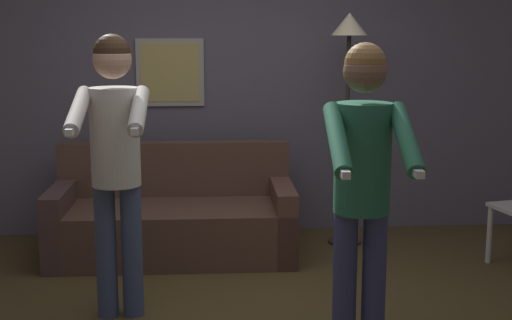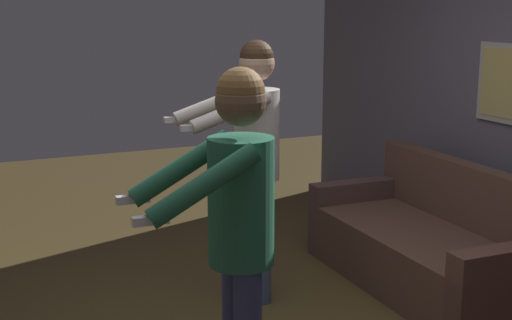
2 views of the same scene
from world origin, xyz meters
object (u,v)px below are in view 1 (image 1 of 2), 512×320
couch (174,221)px  torchiere_lamp (349,60)px  person_standing_left (115,148)px  person_standing_right (363,173)px

couch → torchiere_lamp: 1.92m
torchiere_lamp → person_standing_left: size_ratio=1.09×
torchiere_lamp → person_standing_left: bearing=-140.1°
couch → person_standing_right: person_standing_right is taller
person_standing_left → couch: bearing=76.4°
torchiere_lamp → person_standing_right: bearing=-99.7°
couch → person_standing_left: (-0.30, -1.23, 0.80)m
couch → torchiere_lamp: (1.43, 0.22, 1.27)m
couch → torchiere_lamp: size_ratio=1.00×
couch → torchiere_lamp: torchiere_lamp is taller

